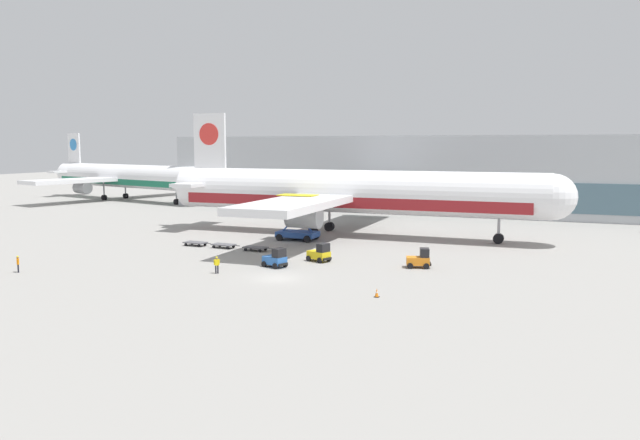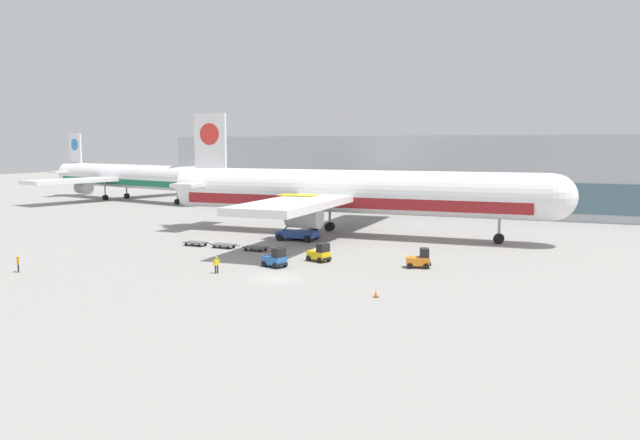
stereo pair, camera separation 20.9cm
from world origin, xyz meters
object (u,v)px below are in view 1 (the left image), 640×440
scissor_lift_loader (298,223)px  baggage_tug_foreground (420,259)px  baggage_dolly_second (224,245)px  ground_crew_far (18,263)px  baggage_tug_far (276,259)px  airplane_distant (122,177)px  airplane_main (344,193)px  baggage_dolly_lead (196,243)px  ground_crew_near (217,264)px  baggage_dolly_third (256,248)px  traffic_cone_near (377,293)px  baggage_tug_mid (320,253)px

scissor_lift_loader → baggage_tug_foreground: bearing=-33.7°
baggage_dolly_second → ground_crew_far: size_ratio=2.26×
baggage_tug_foreground → baggage_tug_far: same height
airplane_distant → airplane_main: bearing=-12.2°
scissor_lift_loader → baggage_tug_far: bearing=-73.7°
baggage_tug_far → baggage_tug_foreground: bearing=40.5°
baggage_dolly_lead → ground_crew_near: size_ratio=2.23×
baggage_tug_foreground → baggage_tug_far: (-13.64, -5.22, 0.00)m
ground_crew_near → ground_crew_far: size_ratio=1.01×
baggage_tug_foreground → scissor_lift_loader: bearing=130.9°
baggage_dolly_lead → baggage_tug_foreground: bearing=-2.8°
scissor_lift_loader → ground_crew_near: (1.44, -22.48, -1.25)m
baggage_dolly_lead → baggage_dolly_second: size_ratio=1.00×
ground_crew_near → baggage_dolly_second: bearing=-102.0°
airplane_main → baggage_tug_far: bearing=-87.9°
airplane_distant → baggage_dolly_third: airplane_distant is taller
airplane_distant → traffic_cone_near: (79.68, -65.85, -4.86)m
ground_crew_near → baggage_dolly_lead: bearing=-90.4°
baggage_tug_mid → ground_crew_near: (-6.93, -9.52, 0.10)m
baggage_tug_foreground → ground_crew_far: (-35.82, -16.99, 0.09)m
airplane_main → baggage_dolly_third: 17.67m
baggage_dolly_lead → baggage_dolly_third: 8.61m
ground_crew_near → ground_crew_far: 19.49m
traffic_cone_near → baggage_tug_foreground: bearing=88.0°
airplane_main → baggage_dolly_lead: 21.52m
scissor_lift_loader → baggage_dolly_third: (-1.18, -9.51, -1.84)m
airplane_distant → baggage_tug_foreground: (80.14, -52.39, -4.34)m
airplane_main → baggage_tug_mid: size_ratio=20.95×
scissor_lift_loader → ground_crew_near: scissor_lift_loader is taller
baggage_dolly_third → traffic_cone_near: traffic_cone_near is taller
scissor_lift_loader → ground_crew_far: bearing=-120.6°
airplane_main → ground_crew_far: size_ratio=34.99×
baggage_dolly_lead → ground_crew_far: (-7.03, -20.27, 0.58)m
ground_crew_far → traffic_cone_near: bearing=46.2°
baggage_dolly_second → baggage_tug_mid: bearing=-11.5°
airplane_main → airplane_distant: 73.45m
baggage_dolly_second → traffic_cone_near: (24.24, -16.61, -0.04)m
baggage_dolly_lead → baggage_dolly_third: (8.60, -0.48, 0.00)m
airplane_distant → traffic_cone_near: bearing=-24.5°
baggage_dolly_second → ground_crew_far: 23.01m
airplane_main → traffic_cone_near: 35.70m
baggage_tug_far → airplane_distant: bearing=158.6°
airplane_distant → baggage_tug_far: bearing=-25.9°
baggage_tug_far → baggage_dolly_third: size_ratio=0.74×
baggage_dolly_second → baggage_dolly_third: same height
airplane_main → ground_crew_far: 41.72m
ground_crew_far → baggage_tug_foreground: bearing=65.8°
baggage_tug_foreground → ground_crew_near: 20.30m
ground_crew_far → scissor_lift_loader: bearing=100.6°
baggage_tug_far → ground_crew_far: baggage_tug_far is taller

